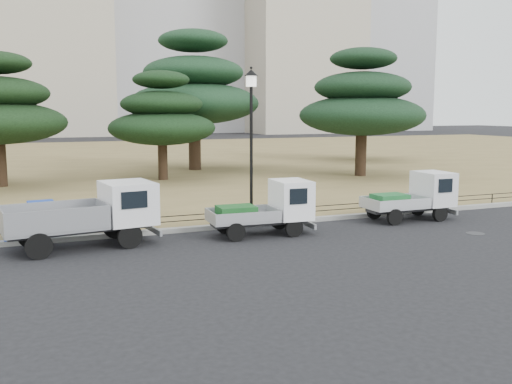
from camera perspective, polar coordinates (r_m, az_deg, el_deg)
name	(u,v)px	position (r m, az deg, el deg)	size (l,w,h in m)	color
ground	(280,243)	(17.54, 2.43, -5.07)	(220.00, 220.00, 0.00)	black
lawn	(124,160)	(46.87, -13.05, 3.12)	(120.00, 56.00, 0.15)	olive
curb	(250,224)	(19.87, -0.64, -3.26)	(120.00, 0.25, 0.16)	gray
truck_large	(90,212)	(17.48, -16.25, -1.96)	(4.48, 2.24, 1.87)	black
truck_kei_front	(268,208)	(18.51, 1.21, -1.62)	(3.35, 1.55, 1.75)	black
truck_kei_rear	(415,196)	(21.84, 15.58, -0.42)	(3.34, 1.46, 1.74)	black
street_lamp	(251,119)	(19.83, -0.48, 7.27)	(0.47, 0.47, 5.26)	black
pipe_fence	(248,214)	(19.94, -0.80, -2.17)	(38.00, 0.04, 0.40)	black
tarp_pile	(32,222)	(19.03, -21.52, -2.80)	(1.74, 1.36, 1.09)	#163AAD
manhole	(475,233)	(20.12, 21.09, -3.88)	(0.60, 0.60, 0.01)	#2D2D30
pine_center_left	(162,117)	(32.34, -9.40, 7.39)	(5.95, 5.95, 6.05)	black
pine_center_right	(194,89)	(37.68, -6.24, 10.16)	(8.49, 8.49, 9.00)	black
pine_east_near	(362,103)	(34.49, 10.57, 8.78)	(7.42, 7.42, 7.49)	black
pine_east_far	(362,110)	(45.65, 10.60, 8.11)	(6.80, 6.80, 6.83)	black
tower_east	(298,0)	(110.14, 4.17, 18.58)	(20.00, 18.00, 48.00)	#AAA08C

